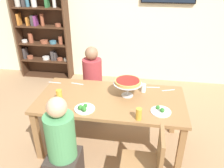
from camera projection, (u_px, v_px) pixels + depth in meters
The scene contains 17 objects.
ground_plane at pixel (111, 143), 3.20m from camera, with size 12.00×12.00×0.00m, color #9E7A56.
rear_partition at pixel (129, 12), 4.48m from camera, with size 8.00×0.12×2.80m, color beige.
dining_table at pixel (111, 104), 2.89m from camera, with size 1.84×0.91×0.74m.
bookshelf at pixel (41, 25), 4.68m from camera, with size 1.10×0.30×2.21m.
diner_near_left at pixel (63, 152), 2.37m from camera, with size 0.34×0.34×1.15m.
diner_far_left at pixel (93, 86), 3.67m from camera, with size 0.34×0.34×1.15m.
chair_near_right at pixel (148, 164), 2.24m from camera, with size 0.40×0.40×0.87m.
deep_dish_pizza_stand at pixel (128, 83), 2.83m from camera, with size 0.36×0.36×0.22m.
salad_plate_near_diner at pixel (161, 111), 2.58m from camera, with size 0.23×0.23×0.07m.
salad_plate_far_diner at pixel (84, 108), 2.62m from camera, with size 0.24×0.24×0.07m.
beer_glass_amber_tall at pixel (139, 114), 2.44m from camera, with size 0.07×0.07×0.14m, color gold.
beer_glass_amber_short at pixel (59, 96), 2.75m from camera, with size 0.07×0.07×0.16m, color gold.
water_glass_clear_near at pixel (143, 88), 2.98m from camera, with size 0.07×0.07×0.11m, color white.
cutlery_fork_near at pixel (77, 84), 3.20m from camera, with size 0.18×0.02×0.01m, color silver.
cutlery_knife_near at pixel (168, 90), 3.04m from camera, with size 0.18×0.02×0.01m, color silver.
cutlery_fork_far at pixel (55, 82), 3.23m from camera, with size 0.18×0.02×0.01m, color silver.
cutlery_knife_far at pixel (153, 87), 3.11m from camera, with size 0.18×0.02×0.01m, color silver.
Camera 1 is at (0.40, -2.42, 2.22)m, focal length 36.55 mm.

